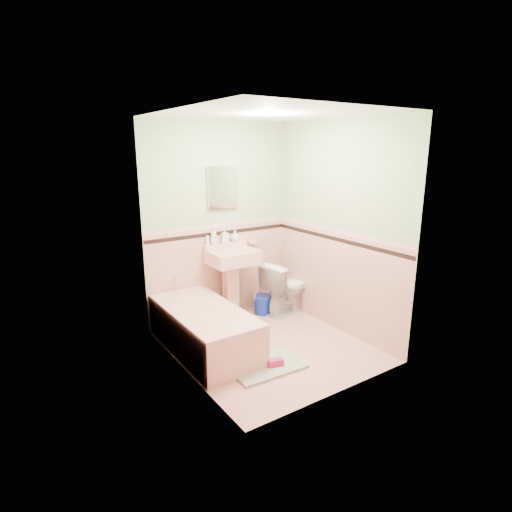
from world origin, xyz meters
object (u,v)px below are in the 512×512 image
toilet (286,287)px  sink (233,286)px  bathtub (204,330)px  medicine_cabinet (223,187)px  soap_bottle_mid (225,236)px  soap_bottle_right (235,236)px  shoe (275,362)px  soap_bottle_left (214,236)px  bucket (262,305)px

toilet → sink: bearing=65.7°
bathtub → medicine_cabinet: medicine_cabinet is taller
sink → soap_bottle_mid: size_ratio=5.03×
soap_bottle_right → toilet: 0.99m
toilet → shoe: bearing=127.2°
sink → soap_bottle_left: 0.68m
sink → soap_bottle_mid: (-0.00, 0.18, 0.62)m
sink → medicine_cabinet: bearing=90.0°
medicine_cabinet → soap_bottle_right: (0.15, -0.03, -0.63)m
soap_bottle_right → bucket: (0.29, -0.22, -0.94)m
bucket → shoe: 1.44m
soap_bottle_mid → bucket: 1.08m
soap_bottle_left → soap_bottle_mid: 0.16m
bucket → shoe: bearing=-119.3°
soap_bottle_mid → soap_bottle_right: size_ratio=1.28×
soap_bottle_mid → toilet: soap_bottle_mid is taller
bathtub → soap_bottle_mid: 1.31m
soap_bottle_mid → shoe: size_ratio=1.13×
sink → shoe: bearing=-101.8°
shoe → medicine_cabinet: bearing=95.1°
sink → medicine_cabinet: size_ratio=1.78×
bathtub → soap_bottle_left: size_ratio=7.06×
soap_bottle_mid → medicine_cabinet: bearing=81.9°
medicine_cabinet → soap_bottle_mid: size_ratio=2.82×
bathtub → soap_bottle_mid: bearing=46.4°
sink → soap_bottle_mid: bearing=91.4°
bathtub → toilet: (1.41, 0.36, 0.13)m
sink → soap_bottle_mid: soap_bottle_mid is taller
bathtub → soap_bottle_mid: soap_bottle_mid is taller
sink → bucket: 0.55m
medicine_cabinet → soap_bottle_right: 0.65m
medicine_cabinet → shoe: bearing=-100.2°
soap_bottle_left → bucket: 1.17m
shoe → bucket: bearing=76.0°
shoe → bathtub: bearing=133.6°
soap_bottle_right → toilet: bearing=-31.1°
soap_bottle_right → medicine_cabinet: bearing=168.4°
sink → soap_bottle_right: soap_bottle_right is taller
sink → toilet: size_ratio=1.31×
toilet → bucket: (-0.30, 0.14, -0.23)m
medicine_cabinet → soap_bottle_left: bearing=-169.6°
bathtub → soap_bottle_right: size_ratio=10.37×
soap_bottle_left → toilet: soap_bottle_left is taller
soap_bottle_left → shoe: (-0.11, -1.47, -1.04)m
sink → toilet: 0.76m
toilet → shoe: 1.53m
toilet → shoe: size_ratio=4.32×
soap_bottle_mid → shoe: soap_bottle_mid is taller
sink → soap_bottle_right: 0.65m
sink → bucket: size_ratio=3.70×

